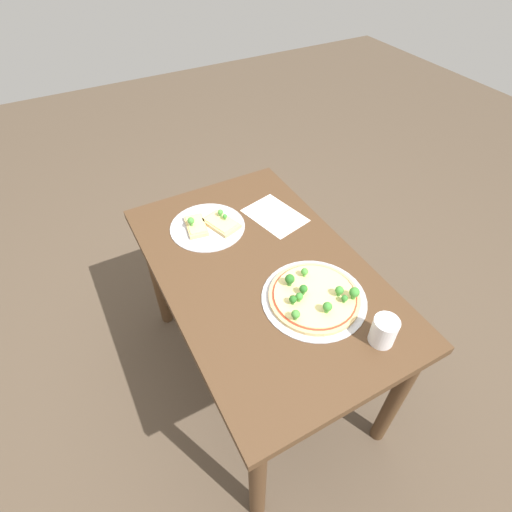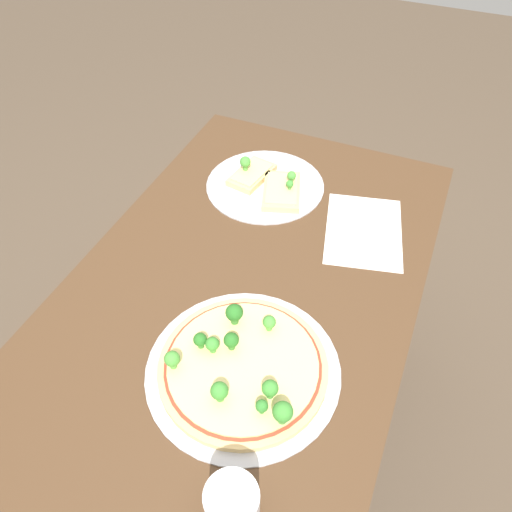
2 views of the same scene
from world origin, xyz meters
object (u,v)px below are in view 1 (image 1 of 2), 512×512
object	(u,v)px
dining_table	(262,288)
pizza_tray_whole	(314,296)
drinking_cup	(384,331)
pizza_tray_slice	(209,225)

from	to	relation	value
dining_table	pizza_tray_whole	distance (m)	0.26
pizza_tray_whole	dining_table	bearing A→B (deg)	-157.91
drinking_cup	pizza_tray_slice	bearing A→B (deg)	-161.48
dining_table	pizza_tray_slice	world-z (taller)	pizza_tray_slice
dining_table	pizza_tray_slice	bearing A→B (deg)	-165.96
pizza_tray_slice	pizza_tray_whole	bearing A→B (deg)	17.41
dining_table	pizza_tray_whole	size ratio (longest dim) A/B	3.21
dining_table	drinking_cup	xyz separation A→B (m)	(0.45, 0.18, 0.16)
dining_table	drinking_cup	distance (m)	0.51
dining_table	pizza_tray_whole	bearing A→B (deg)	22.09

